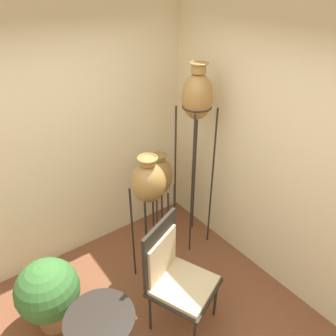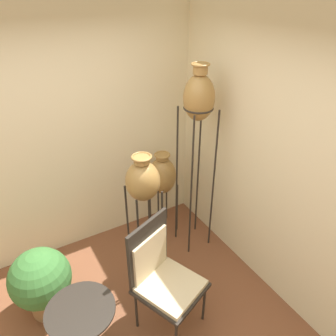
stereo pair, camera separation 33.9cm
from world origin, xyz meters
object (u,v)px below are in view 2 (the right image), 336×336
vase_stand_tall (199,102)px  side_table (83,323)px  vase_stand_medium (143,183)px  vase_stand_short (162,176)px  potted_plant (41,281)px  chair (162,273)px

vase_stand_tall → side_table: (-1.55, -0.75, -1.30)m
vase_stand_medium → side_table: (-0.83, -0.55, -0.73)m
vase_stand_short → side_table: (-1.36, -1.15, -0.32)m
potted_plant → vase_stand_short: bearing=17.7°
vase_stand_tall → chair: bearing=-138.6°
vase_stand_tall → vase_stand_short: 1.07m
chair → potted_plant: (-0.92, 0.63, -0.19)m
vase_stand_medium → potted_plant: 1.30m
vase_stand_tall → vase_stand_medium: 0.94m
vase_stand_tall → chair: size_ratio=1.96×
vase_stand_tall → potted_plant: bearing=-176.5°
potted_plant → chair: bearing=-34.4°
vase_stand_tall → potted_plant: vase_stand_tall is taller
vase_stand_medium → potted_plant: (-1.03, 0.09, -0.79)m
chair → vase_stand_tall: bearing=19.1°
vase_stand_tall → potted_plant: (-1.75, -0.11, -1.36)m
vase_stand_short → potted_plant: vase_stand_short is taller
vase_stand_tall → potted_plant: 2.22m
vase_stand_tall → potted_plant: size_ratio=2.98×
chair → potted_plant: 1.13m
chair → potted_plant: chair is taller
vase_stand_medium → potted_plant: vase_stand_medium is taller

